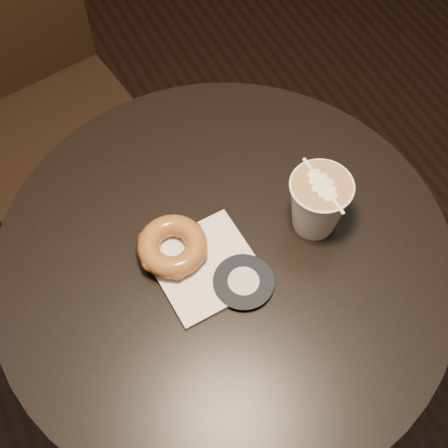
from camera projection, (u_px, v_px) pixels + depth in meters
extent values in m
plane|color=black|center=(224.00, 393.00, 1.58)|extent=(4.50, 4.50, 0.00)
cylinder|color=black|center=(224.00, 260.00, 0.95)|extent=(0.70, 0.70, 0.03)
cylinder|color=black|center=(224.00, 343.00, 1.26)|extent=(0.07, 0.07, 0.70)
cylinder|color=black|center=(224.00, 392.00, 1.57)|extent=(0.44, 0.44, 0.02)
cube|color=black|center=(56.00, 137.00, 1.43)|extent=(0.45, 0.45, 0.04)
cylinder|color=black|center=(46.00, 273.00, 1.51)|extent=(0.04, 0.04, 0.45)
cylinder|color=black|center=(165.00, 205.00, 1.61)|extent=(0.04, 0.04, 0.45)
cylinder|color=black|center=(101.00, 121.00, 1.75)|extent=(0.04, 0.04, 0.45)
cube|color=silver|center=(206.00, 267.00, 0.92)|extent=(0.15, 0.15, 0.01)
torus|color=brown|center=(172.00, 246.00, 0.92)|extent=(0.10, 0.10, 0.03)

